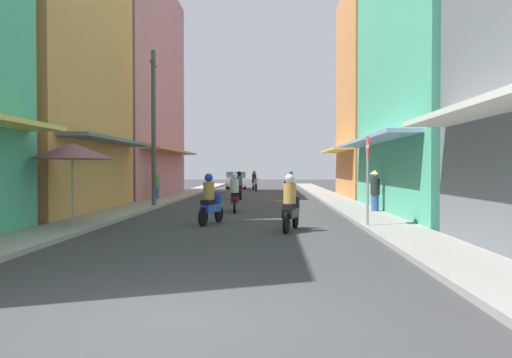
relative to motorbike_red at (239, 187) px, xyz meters
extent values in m
plane|color=#38383A|center=(0.66, -1.93, -0.70)|extent=(110.21, 110.21, 0.00)
cube|color=#9E9991|center=(-3.95, -1.93, -0.64)|extent=(1.68, 58.09, 0.12)
cube|color=gray|center=(5.26, -1.93, -0.64)|extent=(1.68, 58.09, 0.12)
cube|color=#D88C4C|center=(-7.79, -9.00, 5.11)|extent=(6.00, 9.40, 11.64)
cube|color=slate|center=(-4.29, -9.00, 2.10)|extent=(1.10, 8.46, 0.12)
cube|color=#B7727F|center=(-7.79, 3.13, 6.11)|extent=(6.00, 13.98, 13.63)
cube|color=#D88C4C|center=(-4.29, 3.13, 2.10)|extent=(1.10, 12.58, 0.12)
cube|color=silver|center=(5.60, -19.81, 2.10)|extent=(1.10, 7.50, 0.12)
cube|color=#4CB28C|center=(9.10, -8.93, 6.94)|extent=(6.00, 11.96, 15.29)
cube|color=#8CA5CC|center=(5.60, -8.93, 2.10)|extent=(1.10, 10.76, 0.12)
cube|color=#D88C4C|center=(9.10, 1.73, 5.43)|extent=(6.00, 8.10, 12.26)
cube|color=#EFD159|center=(5.60, 1.73, 2.10)|extent=(1.10, 7.29, 0.12)
cylinder|color=black|center=(-0.12, 0.64, -0.42)|extent=(0.19, 0.56, 0.56)
cylinder|color=black|center=(0.11, -0.59, -0.42)|extent=(0.19, 0.56, 0.56)
cube|color=red|center=(0.00, -0.02, -0.20)|extent=(0.47, 1.04, 0.24)
cube|color=black|center=(0.04, -0.22, 0.00)|extent=(0.38, 0.60, 0.14)
cylinder|color=red|center=(-0.10, 0.52, 0.00)|extent=(0.28, 0.28, 0.45)
cylinder|color=black|center=(-0.10, 0.52, 0.25)|extent=(0.55, 0.13, 0.03)
cylinder|color=#334C8C|center=(0.03, -0.17, 0.35)|extent=(0.34, 0.34, 0.55)
sphere|color=black|center=(0.03, -0.17, 0.75)|extent=(0.26, 0.26, 0.26)
cylinder|color=black|center=(0.15, -12.29, -0.42)|extent=(0.23, 0.56, 0.56)
cylinder|color=black|center=(-0.20, -13.49, -0.42)|extent=(0.23, 0.56, 0.56)
cube|color=#1E38B7|center=(-0.04, -12.94, -0.20)|extent=(0.55, 1.04, 0.24)
cube|color=black|center=(-0.10, -13.13, 0.00)|extent=(0.43, 0.62, 0.14)
cylinder|color=#1E38B7|center=(0.11, -12.41, 0.00)|extent=(0.28, 0.28, 0.45)
cylinder|color=black|center=(0.11, -12.41, 0.25)|extent=(0.54, 0.18, 0.03)
cylinder|color=#BF8C3F|center=(-0.08, -13.09, 0.35)|extent=(0.34, 0.34, 0.55)
sphere|color=#1E38B7|center=(-0.08, -13.09, 0.75)|extent=(0.26, 0.26, 0.26)
cylinder|color=black|center=(0.63, 10.71, -0.42)|extent=(0.19, 0.56, 0.56)
cylinder|color=black|center=(0.38, 11.94, -0.42)|extent=(0.19, 0.56, 0.56)
cube|color=#B2B2B7|center=(0.50, 11.37, -0.20)|extent=(0.47, 1.04, 0.24)
cube|color=black|center=(0.46, 11.57, 0.00)|extent=(0.38, 0.60, 0.14)
cylinder|color=#B2B2B7|center=(0.60, 10.83, 0.00)|extent=(0.28, 0.28, 0.45)
cylinder|color=black|center=(0.60, 10.83, 0.25)|extent=(0.55, 0.14, 0.03)
cylinder|color=#262628|center=(0.47, 11.52, 0.35)|extent=(0.34, 0.34, 0.55)
sphere|color=orange|center=(0.47, 11.52, 0.75)|extent=(0.26, 0.26, 0.26)
cylinder|color=black|center=(2.91, 6.72, -0.42)|extent=(0.23, 0.56, 0.56)
cylinder|color=black|center=(3.26, 5.52, -0.42)|extent=(0.23, 0.56, 0.56)
cube|color=silver|center=(3.10, 6.08, -0.20)|extent=(0.55, 1.04, 0.24)
cube|color=black|center=(3.15, 5.88, 0.00)|extent=(0.43, 0.62, 0.14)
cylinder|color=silver|center=(2.94, 6.60, 0.00)|extent=(0.28, 0.28, 0.45)
cylinder|color=black|center=(2.94, 6.60, 0.25)|extent=(0.54, 0.18, 0.03)
cylinder|color=#BF8C3F|center=(3.14, 5.93, 0.35)|extent=(0.34, 0.34, 0.55)
sphere|color=#1E38B7|center=(3.14, 5.93, 0.75)|extent=(0.26, 0.26, 0.26)
cylinder|color=black|center=(0.30, -7.59, -0.42)|extent=(0.13, 0.56, 0.56)
cylinder|color=black|center=(0.40, -8.83, -0.42)|extent=(0.13, 0.56, 0.56)
cube|color=maroon|center=(0.35, -8.26, -0.20)|extent=(0.36, 1.02, 0.24)
cube|color=black|center=(0.37, -8.46, 0.00)|extent=(0.33, 0.58, 0.14)
cylinder|color=maroon|center=(0.31, -7.71, 0.00)|extent=(0.28, 0.28, 0.45)
cylinder|color=black|center=(0.31, -7.71, 0.25)|extent=(0.55, 0.08, 0.03)
cylinder|color=beige|center=(0.36, -8.41, 0.35)|extent=(0.34, 0.34, 0.55)
sphere|color=silver|center=(0.36, -8.41, 0.75)|extent=(0.26, 0.26, 0.26)
cylinder|color=black|center=(3.17, 10.37, -0.42)|extent=(0.23, 0.56, 0.56)
cylinder|color=black|center=(2.83, 9.17, -0.42)|extent=(0.23, 0.56, 0.56)
cube|color=orange|center=(2.99, 9.72, -0.20)|extent=(0.54, 1.04, 0.24)
cube|color=black|center=(2.93, 9.53, 0.00)|extent=(0.42, 0.62, 0.14)
cylinder|color=orange|center=(3.14, 10.25, 0.00)|extent=(0.28, 0.28, 0.45)
cylinder|color=black|center=(3.14, 10.25, 0.25)|extent=(0.54, 0.18, 0.03)
cylinder|color=black|center=(2.53, -13.96, -0.42)|extent=(0.21, 0.56, 0.56)
cylinder|color=black|center=(2.23, -15.17, -0.42)|extent=(0.21, 0.56, 0.56)
cube|color=black|center=(2.37, -14.62, -0.20)|extent=(0.51, 1.04, 0.24)
cube|color=black|center=(2.32, -14.81, 0.00)|extent=(0.41, 0.61, 0.14)
cylinder|color=black|center=(2.50, -14.08, 0.00)|extent=(0.28, 0.28, 0.45)
cylinder|color=black|center=(2.50, -14.08, 0.25)|extent=(0.54, 0.16, 0.03)
cylinder|color=#BF8C3F|center=(2.33, -14.76, 0.35)|extent=(0.34, 0.34, 0.55)
sphere|color=#B2B2B7|center=(2.33, -14.76, 0.75)|extent=(0.26, 0.26, 0.26)
cube|color=silver|center=(-1.22, 15.62, -0.10)|extent=(1.96, 4.18, 0.70)
cube|color=#333D47|center=(-1.21, 15.47, 0.45)|extent=(1.70, 2.18, 0.60)
cylinder|color=black|center=(-2.03, 16.83, -0.38)|extent=(0.21, 0.65, 0.64)
cylinder|color=black|center=(-0.54, 16.91, -0.38)|extent=(0.21, 0.65, 0.64)
cylinder|color=black|center=(-1.91, 14.34, -0.38)|extent=(0.21, 0.65, 0.64)
cylinder|color=black|center=(-0.41, 14.41, -0.38)|extent=(0.21, 0.65, 0.64)
cylinder|color=#334C8C|center=(-4.27, -1.65, -0.32)|extent=(0.28, 0.28, 0.78)
cylinder|color=#598C59|center=(-4.27, -1.65, 0.40)|extent=(0.34, 0.34, 0.66)
sphere|color=tan|center=(-4.27, -1.65, 0.87)|extent=(0.22, 0.22, 0.22)
cylinder|color=#334C8C|center=(5.75, -9.21, -0.34)|extent=(0.28, 0.28, 0.74)
cylinder|color=#262628|center=(5.75, -9.21, 0.34)|extent=(0.34, 0.34, 0.62)
sphere|color=tan|center=(5.75, -9.21, 0.79)|extent=(0.22, 0.22, 0.22)
cone|color=#D1B77A|center=(5.75, -9.21, 0.89)|extent=(0.44, 0.44, 0.16)
cylinder|color=#99999E|center=(-3.83, -14.30, 0.43)|extent=(0.05, 0.05, 2.28)
cone|color=#8C4C59|center=(-3.83, -14.30, 1.52)|extent=(2.34, 2.34, 0.45)
cylinder|color=#4C4C4F|center=(-3.35, -6.22, 2.75)|extent=(0.20, 0.20, 6.91)
cylinder|color=#3F382D|center=(-3.35, -6.22, 5.61)|extent=(0.08, 1.20, 0.08)
cylinder|color=gray|center=(4.57, -14.09, 0.60)|extent=(0.07, 0.07, 2.60)
cylinder|color=red|center=(4.57, -14.09, 1.65)|extent=(0.02, 0.60, 0.60)
cube|color=white|center=(4.57, -14.09, 1.65)|extent=(0.03, 0.40, 0.10)
camera|label=1|loc=(1.85, -28.87, 1.02)|focal=36.37mm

